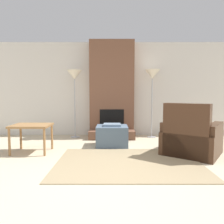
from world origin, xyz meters
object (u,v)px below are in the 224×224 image
Objects in this scene: armchair at (191,139)px; floor_lamp_left at (75,78)px; side_table at (32,128)px; floor_lamp_right at (153,77)px; ottoman at (112,135)px.

armchair is 3.30m from floor_lamp_left.
armchair is 1.82× the size of side_table.
armchair is 2.20m from floor_lamp_right.
floor_lamp_right is (-0.44, 1.71, 1.31)m from armchair.
ottoman is at bearing 19.00° from side_table.
ottoman is 0.94× the size of side_table.
ottoman is at bearing 9.24° from armchair.
floor_lamp_left is at bearing 0.90° from armchair.
ottoman is at bearing -44.43° from floor_lamp_left.
floor_lamp_right is (2.67, 1.53, 1.13)m from side_table.
armchair is 0.75× the size of floor_lamp_left.
armchair is 0.75× the size of floor_lamp_right.
floor_lamp_left is 2.06m from floor_lamp_right.
side_table reaches higher than ottoman.
side_table is at bearing -111.77° from floor_lamp_left.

